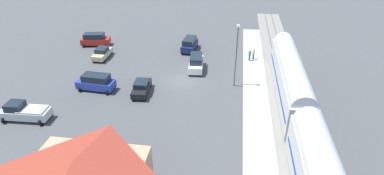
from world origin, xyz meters
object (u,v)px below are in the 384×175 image
object	(u,v)px
suv_navy	(190,44)
sedan_black	(141,87)
sedan_tan	(102,53)
suv_white	(196,63)
pickup_silver	(24,112)
pedestrian_waiting_far	(250,55)
light_pole_near_platform	(237,49)
pedestrian_on_platform	(254,53)
suv_red	(95,39)
suv_blue	(96,82)

from	to	relation	value
suv_navy	sedan_black	bearing A→B (deg)	75.38
sedan_tan	suv_navy	distance (m)	14.38
suv_navy	suv_white	world-z (taller)	same
pickup_silver	sedan_black	bearing A→B (deg)	-146.14
pedestrian_waiting_far	sedan_tan	size ratio (longest dim) A/B	0.38
sedan_black	light_pole_near_platform	xyz separation A→B (m)	(-11.80, -3.72, 4.46)
pedestrian_waiting_far	sedan_black	xyz separation A→B (m)	(13.93, 11.77, -0.40)
pedestrian_on_platform	suv_red	bearing A→B (deg)	-5.65
suv_white	suv_red	world-z (taller)	same
pickup_silver	sedan_tan	bearing A→B (deg)	-96.04
pedestrian_on_platform	suv_red	world-z (taller)	suv_red
pedestrian_waiting_far	suv_red	world-z (taller)	suv_red
suv_red	light_pole_near_platform	distance (m)	27.37
suv_blue	pedestrian_on_platform	bearing A→B (deg)	-149.26
pedestrian_waiting_far	suv_blue	bearing A→B (deg)	30.41
sedan_black	pickup_silver	bearing A→B (deg)	33.86
sedan_tan	suv_blue	bearing A→B (deg)	108.47
sedan_tan	light_pole_near_platform	distance (m)	22.57
pedestrian_on_platform	sedan_black	xyz separation A→B (m)	(14.54, 12.29, -0.40)
pedestrian_waiting_far	suv_navy	size ratio (longest dim) A/B	0.34
pedestrian_on_platform	suv_white	xyz separation A→B (m)	(8.50, 4.39, -0.13)
sedan_black	light_pole_near_platform	size ratio (longest dim) A/B	0.54
suv_red	suv_blue	xyz separation A→B (m)	(-6.67, 15.00, 0.00)
sedan_black	pedestrian_on_platform	bearing A→B (deg)	-139.81
suv_blue	pickup_silver	bearing A→B (deg)	55.67
sedan_tan	suv_blue	size ratio (longest dim) A/B	0.90
light_pole_near_platform	suv_red	bearing A→B (deg)	-24.63
pedestrian_on_platform	pedestrian_waiting_far	size ratio (longest dim) A/B	1.00
pedestrian_waiting_far	light_pole_near_platform	xyz separation A→B (m)	(2.13, 8.05, 4.05)
suv_white	suv_navy	bearing A→B (deg)	-73.97
suv_blue	pickup_silver	world-z (taller)	suv_blue
suv_blue	pickup_silver	xyz separation A→B (m)	(5.17, 7.58, -0.12)
sedan_tan	suv_red	world-z (taller)	suv_red
pedestrian_waiting_far	pickup_silver	xyz separation A→B (m)	(25.23, 19.35, -0.25)
suv_blue	light_pole_near_platform	size ratio (longest dim) A/B	0.58
pedestrian_on_platform	suv_blue	world-z (taller)	suv_blue
sedan_black	sedan_tan	distance (m)	13.71
sedan_tan	suv_navy	world-z (taller)	suv_navy
suv_navy	light_pole_near_platform	world-z (taller)	light_pole_near_platform
sedan_tan	suv_white	bearing A→B (deg)	172.49
suv_red	pickup_silver	xyz separation A→B (m)	(-1.50, 22.57, -0.12)
suv_white	pickup_silver	size ratio (longest dim) A/B	0.92
pedestrian_on_platform	pedestrian_waiting_far	xyz separation A→B (m)	(0.61, 0.52, 0.00)
sedan_tan	sedan_black	bearing A→B (deg)	133.53
sedan_black	light_pole_near_platform	bearing A→B (deg)	-162.50
pedestrian_on_platform	pickup_silver	xyz separation A→B (m)	(25.84, 19.87, -0.25)
sedan_tan	suv_blue	world-z (taller)	suv_blue
suv_navy	suv_white	distance (m)	7.56
pedestrian_waiting_far	suv_red	distance (m)	26.92
pedestrian_on_platform	suv_blue	xyz separation A→B (m)	(20.66, 12.29, -0.13)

